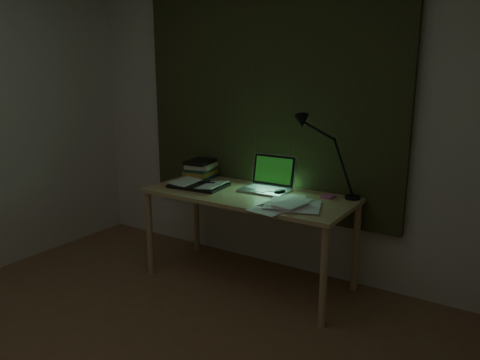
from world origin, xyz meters
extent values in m
cube|color=silver|center=(0.00, 2.00, 1.25)|extent=(3.50, 0.00, 2.50)
cube|color=#2D3118|center=(0.00, 1.96, 1.45)|extent=(2.20, 0.06, 2.00)
ellipsoid|color=black|center=(0.28, 1.68, 0.71)|extent=(0.09, 0.11, 0.04)
cube|color=yellow|center=(0.61, 1.80, 0.70)|extent=(0.07, 0.07, 0.01)
cube|color=#D9549E|center=(0.61, 1.79, 0.70)|extent=(0.09, 0.09, 0.02)
camera|label=1|loc=(1.81, -1.21, 1.60)|focal=35.00mm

